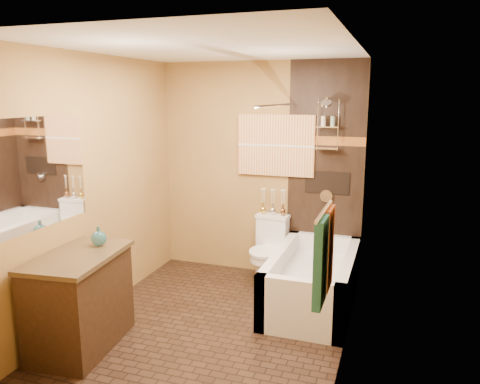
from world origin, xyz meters
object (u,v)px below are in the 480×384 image
at_px(sunset_painting, 276,145).
at_px(bathtub, 313,285).
at_px(toilet, 269,249).
at_px(vanity, 80,301).

distance_m(sunset_painting, bathtub, 1.63).
xyz_separation_m(toilet, vanity, (-1.12, -1.91, 0.04)).
distance_m(sunset_painting, toilet, 1.20).
relative_size(sunset_painting, bathtub, 0.60).
height_order(sunset_painting, bathtub, sunset_painting).
height_order(sunset_painting, toilet, sunset_painting).
xyz_separation_m(sunset_painting, toilet, (-0.00, -0.25, -1.17)).
bearing_deg(bathtub, vanity, -140.19).
distance_m(bathtub, vanity, 2.25).
distance_m(bathtub, toilet, 0.78).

